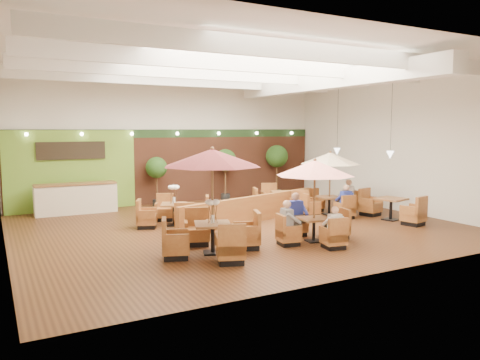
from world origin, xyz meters
TOP-DOWN VIEW (x-y plane):
  - room at (0.25, 1.22)m, footprint 14.04×14.00m
  - service_counter at (-4.40, 5.10)m, footprint 3.00×0.75m
  - booth_divider at (0.77, 0.42)m, footprint 6.40×2.13m
  - table_0 at (-2.23, -2.69)m, footprint 2.91×2.91m
  - table_1 at (0.90, -2.90)m, footprint 2.43×2.43m
  - table_2 at (4.04, 0.28)m, footprint 2.42×2.42m
  - table_3 at (-1.86, 1.19)m, footprint 2.71×2.71m
  - table_4 at (5.29, -1.61)m, footprint 1.08×2.82m
  - table_5 at (2.65, 1.76)m, footprint 1.97×2.81m
  - topiary_0 at (-1.10, 5.30)m, footprint 0.90×0.90m
  - topiary_1 at (2.13, 5.30)m, footprint 1.01×1.01m
  - topiary_2 at (4.89, 5.30)m, footprint 1.07×1.07m
  - diner_0 at (0.90, -3.78)m, footprint 0.37×0.32m
  - diner_1 at (0.90, -2.02)m, footprint 0.45×0.38m
  - diner_2 at (0.01, -2.90)m, footprint 0.37×0.43m
  - diner_3 at (4.04, -0.61)m, footprint 0.39×0.32m
  - diner_4 at (4.92, 0.28)m, footprint 0.38×0.44m

SIDE VIEW (x-z plane):
  - table_5 at x=2.65m, z-range -0.13..0.86m
  - table_4 at x=5.29m, z-range -0.12..0.89m
  - table_3 at x=-1.86m, z-range -0.34..1.19m
  - booth_divider at x=0.77m, z-range 0.00..0.92m
  - service_counter at x=-4.40m, z-range -0.01..1.17m
  - diner_0 at x=0.90m, z-range 0.37..1.08m
  - diner_3 at x=4.04m, z-range 0.36..1.15m
  - diner_2 at x=0.01m, z-range 0.36..1.18m
  - diner_4 at x=4.92m, z-range 0.35..1.20m
  - diner_1 at x=0.90m, z-range 0.35..1.21m
  - topiary_0 at x=-1.10m, z-range 0.51..2.60m
  - table_1 at x=0.90m, z-range 0.45..2.88m
  - table_2 at x=4.04m, z-range 0.45..2.88m
  - topiary_1 at x=2.13m, z-range 0.57..2.92m
  - topiary_2 at x=4.89m, z-range 0.61..3.09m
  - table_0 at x=-2.23m, z-range 0.48..3.28m
  - room at x=0.25m, z-range 0.87..6.39m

